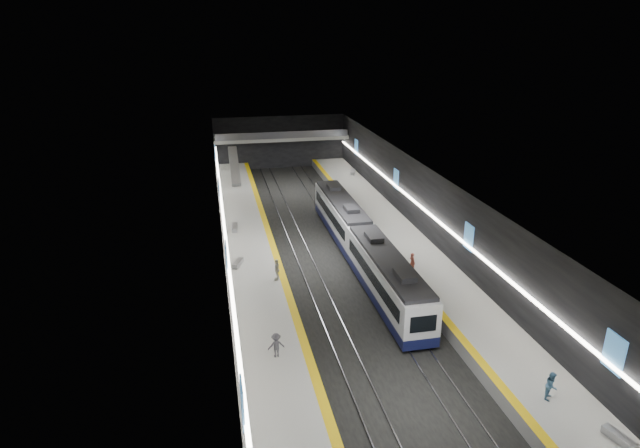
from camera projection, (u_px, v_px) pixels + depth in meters
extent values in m
plane|color=black|center=(330.00, 258.00, 51.25)|extent=(70.00, 70.00, 0.00)
cube|color=beige|center=(331.00, 177.00, 48.44)|extent=(20.00, 70.00, 0.04)
cube|color=black|center=(222.00, 226.00, 47.93)|extent=(0.04, 70.00, 8.00)
cube|color=black|center=(431.00, 211.00, 51.76)|extent=(0.04, 70.00, 8.00)
cube|color=black|center=(280.00, 142.00, 81.92)|extent=(20.00, 0.04, 8.00)
cube|color=slate|center=(252.00, 260.00, 49.64)|extent=(5.00, 70.00, 1.00)
cube|color=#B6B6B0|center=(251.00, 254.00, 49.46)|extent=(5.00, 70.00, 0.02)
cube|color=yellow|center=(275.00, 252.00, 49.88)|extent=(0.60, 70.00, 0.02)
cube|color=slate|center=(405.00, 247.00, 52.51)|extent=(5.00, 70.00, 1.00)
cube|color=#B6B6B0|center=(405.00, 242.00, 52.33)|extent=(5.00, 70.00, 0.02)
cube|color=yellow|center=(383.00, 244.00, 51.91)|extent=(0.60, 70.00, 0.02)
cube|color=gray|center=(297.00, 260.00, 50.62)|extent=(0.08, 70.00, 0.12)
cube|color=gray|center=(312.00, 259.00, 50.89)|extent=(0.08, 70.00, 0.12)
cube|color=gray|center=(348.00, 256.00, 51.57)|extent=(0.08, 70.00, 0.12)
cube|color=gray|center=(363.00, 254.00, 51.85)|extent=(0.08, 70.00, 0.12)
cube|color=#11153E|center=(386.00, 293.00, 42.93)|extent=(2.65, 15.00, 0.80)
cube|color=silver|center=(387.00, 275.00, 42.35)|extent=(2.65, 15.00, 2.50)
cube|color=black|center=(388.00, 258.00, 41.86)|extent=(2.44, 14.25, 0.30)
cube|color=black|center=(387.00, 274.00, 42.33)|extent=(2.69, 13.20, 1.00)
cube|color=black|center=(423.00, 324.00, 35.48)|extent=(1.85, 0.05, 1.20)
cube|color=#11153E|center=(341.00, 228.00, 56.68)|extent=(2.65, 15.00, 0.80)
cube|color=silver|center=(342.00, 213.00, 56.09)|extent=(2.65, 15.00, 2.50)
cube|color=black|center=(342.00, 200.00, 55.60)|extent=(2.44, 14.25, 0.30)
cube|color=black|center=(342.00, 213.00, 56.08)|extent=(2.69, 13.20, 1.00)
cube|color=black|center=(361.00, 240.00, 49.22)|extent=(1.85, 0.05, 1.20)
cube|color=#3E7EBB|center=(242.00, 403.00, 24.86)|extent=(0.10, 1.50, 2.20)
cube|color=#3E7EBB|center=(226.00, 257.00, 40.44)|extent=(0.10, 1.50, 2.20)
cube|color=#3E7EBB|center=(219.00, 189.00, 56.94)|extent=(0.10, 1.50, 2.20)
cube|color=#3E7EBB|center=(215.00, 154.00, 72.51)|extent=(0.10, 1.50, 2.20)
cube|color=#3E7EBB|center=(614.00, 353.00, 28.66)|extent=(0.10, 1.50, 2.20)
cube|color=#3E7EBB|center=(469.00, 237.00, 44.23)|extent=(0.10, 1.50, 2.20)
cube|color=#3E7EBB|center=(396.00, 179.00, 60.73)|extent=(0.10, 1.50, 2.20)
cube|color=#3E7EBB|center=(356.00, 147.00, 76.31)|extent=(0.10, 1.50, 2.20)
cube|color=white|center=(224.00, 228.00, 48.04)|extent=(0.25, 68.60, 0.12)
cube|color=white|center=(429.00, 213.00, 51.79)|extent=(0.25, 68.60, 0.12)
cube|color=gray|center=(281.00, 138.00, 79.73)|extent=(20.00, 3.00, 0.50)
cube|color=#47474C|center=(283.00, 135.00, 78.14)|extent=(19.60, 0.08, 1.00)
cube|color=#99999E|center=(234.00, 166.00, 72.62)|extent=(1.20, 7.50, 3.92)
cube|color=#99999E|center=(238.00, 263.00, 47.20)|extent=(1.13, 1.81, 0.43)
cube|color=#99999E|center=(235.00, 227.00, 55.36)|extent=(0.72, 2.06, 0.49)
cube|color=#99999E|center=(619.00, 438.00, 27.26)|extent=(0.91, 1.86, 0.44)
cube|color=#99999E|center=(353.00, 172.00, 75.97)|extent=(1.18, 2.04, 0.48)
imported|color=#B25042|center=(412.00, 263.00, 45.64)|extent=(0.59, 0.75, 1.79)
imported|color=teal|center=(552.00, 386.00, 30.20)|extent=(1.06, 1.05, 1.72)
imported|color=silver|center=(277.00, 270.00, 44.29)|extent=(0.73, 1.17, 1.86)
imported|color=#48474F|center=(276.00, 345.00, 34.05)|extent=(1.12, 0.70, 1.66)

